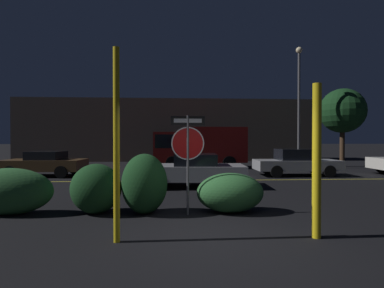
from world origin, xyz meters
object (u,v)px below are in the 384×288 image
at_px(yellow_pole_right, 317,161).
at_px(passing_car_1, 45,163).
at_px(delivery_truck, 198,145).
at_px(yellow_pole_left, 116,145).
at_px(hedge_bush_3, 230,193).
at_px(passing_car_2, 193,170).
at_px(hedge_bush_1, 96,189).
at_px(hedge_bush_0, 9,191).
at_px(tree_0, 342,111).
at_px(street_lamp, 299,95).
at_px(stop_sign, 188,145).
at_px(hedge_bush_2, 145,184).
at_px(passing_car_3, 296,162).

distance_m(yellow_pole_right, passing_car_1, 13.69).
xyz_separation_m(passing_car_1, delivery_truck, (8.08, 4.02, 0.83)).
xyz_separation_m(yellow_pole_left, delivery_truck, (2.59, 14.14, -0.27)).
xyz_separation_m(hedge_bush_3, passing_car_2, (-0.67, 4.18, 0.16)).
bearing_deg(hedge_bush_1, hedge_bush_0, 179.90).
distance_m(yellow_pole_right, passing_car_2, 6.58).
height_order(hedge_bush_1, tree_0, tree_0).
height_order(hedge_bush_0, delivery_truck, delivery_truck).
relative_size(hedge_bush_0, street_lamp, 0.27).
bearing_deg(street_lamp, hedge_bush_1, -131.68).
bearing_deg(hedge_bush_0, street_lamp, 42.84).
bearing_deg(stop_sign, tree_0, 45.96).
bearing_deg(street_lamp, tree_0, 18.33).
height_order(hedge_bush_3, passing_car_1, passing_car_1).
bearing_deg(hedge_bush_0, yellow_pole_left, -35.65).
bearing_deg(hedge_bush_2, hedge_bush_1, 175.51).
height_order(passing_car_2, tree_0, tree_0).
xyz_separation_m(yellow_pole_right, hedge_bush_1, (-4.61, 2.15, -0.83)).
distance_m(hedge_bush_0, delivery_truck, 13.26).
xyz_separation_m(hedge_bush_0, hedge_bush_3, (5.47, -0.09, -0.07)).
height_order(hedge_bush_3, street_lamp, street_lamp).
relative_size(yellow_pole_left, delivery_truck, 0.59).
distance_m(yellow_pole_right, hedge_bush_3, 2.59).
distance_m(hedge_bush_2, tree_0, 17.83).
height_order(yellow_pole_right, passing_car_2, yellow_pole_right).
xyz_separation_m(street_lamp, tree_0, (3.59, 1.19, -0.89)).
distance_m(street_lamp, tree_0, 3.89).
bearing_deg(tree_0, passing_car_2, -142.65).
distance_m(hedge_bush_1, passing_car_2, 4.91).
bearing_deg(passing_car_1, hedge_bush_1, -147.98).
relative_size(hedge_bush_0, passing_car_2, 0.50).
height_order(hedge_bush_2, passing_car_1, hedge_bush_2).
bearing_deg(stop_sign, street_lamp, 53.82).
xyz_separation_m(yellow_pole_right, hedge_bush_2, (-3.40, 2.05, -0.70)).
distance_m(passing_car_3, street_lamp, 5.81).
height_order(yellow_pole_left, hedge_bush_2, yellow_pole_left).
distance_m(yellow_pole_left, hedge_bush_1, 2.60).
height_order(hedge_bush_0, passing_car_1, passing_car_1).
bearing_deg(hedge_bush_1, delivery_truck, 73.72).
xyz_separation_m(hedge_bush_0, passing_car_2, (4.80, 4.09, 0.09)).
distance_m(yellow_pole_left, hedge_bush_3, 3.44).
distance_m(passing_car_1, passing_car_2, 8.25).
height_order(hedge_bush_1, hedge_bush_3, hedge_bush_1).
relative_size(hedge_bush_0, hedge_bush_1, 1.70).
xyz_separation_m(stop_sign, hedge_bush_2, (-1.07, 0.16, -0.97)).
bearing_deg(passing_car_3, passing_car_1, -90.61).
xyz_separation_m(hedge_bush_2, passing_car_3, (7.00, 7.51, -0.07)).
bearing_deg(yellow_pole_left, tree_0, 48.99).
distance_m(stop_sign, tree_0, 17.08).
bearing_deg(hedge_bush_0, hedge_bush_2, -1.71).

